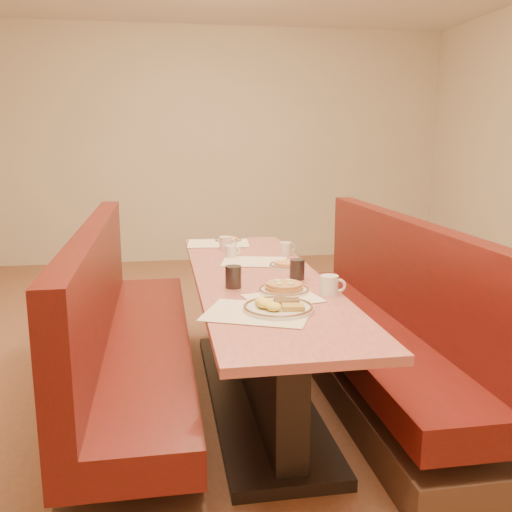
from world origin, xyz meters
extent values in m
plane|color=#9E6647|center=(0.00, 0.00, 0.00)|extent=(8.00, 8.00, 0.00)
cube|color=beige|center=(0.00, 4.00, 1.40)|extent=(6.00, 0.04, 2.80)
cube|color=black|center=(0.00, 0.00, 0.03)|extent=(0.55, 1.88, 0.06)
cube|color=black|center=(0.00, 0.00, 0.35)|extent=(0.15, 1.75, 0.71)
cube|color=#D26F61|center=(0.00, 0.00, 0.73)|extent=(0.70, 2.50, 0.04)
cube|color=#4C3326|center=(-0.68, 0.00, 0.10)|extent=(0.55, 2.50, 0.20)
cube|color=#5B100F|center=(-0.68, 0.00, 0.37)|extent=(0.55, 2.50, 0.16)
cube|color=#5B100F|center=(-0.89, 0.00, 0.75)|extent=(0.12, 2.50, 0.60)
cube|color=#4C3326|center=(0.68, 0.00, 0.10)|extent=(0.55, 2.50, 0.20)
cube|color=#5B100F|center=(0.68, 0.00, 0.37)|extent=(0.55, 2.50, 0.16)
cube|color=#5B100F|center=(0.89, 0.00, 0.75)|extent=(0.12, 2.50, 0.60)
cube|color=#FFE4C7|center=(-0.12, -0.67, 0.75)|extent=(0.55, 0.49, 0.00)
cube|color=#FFE4C7|center=(0.04, -0.46, 0.75)|extent=(0.39, 0.32, 0.00)
cube|color=#FFE4C7|center=(-0.12, 1.03, 0.75)|extent=(0.47, 0.37, 0.00)
cube|color=#FFE4C7|center=(0.04, 0.37, 0.75)|extent=(0.45, 0.38, 0.00)
cylinder|color=silver|center=(0.07, -0.35, 0.76)|extent=(0.26, 0.26, 0.02)
torus|color=brown|center=(0.07, -0.35, 0.77)|extent=(0.25, 0.25, 0.01)
cylinder|color=#D2864B|center=(0.07, -0.35, 0.78)|extent=(0.19, 0.19, 0.02)
cylinder|color=#D2864B|center=(0.07, -0.35, 0.79)|extent=(0.18, 0.18, 0.01)
cylinder|color=beige|center=(0.10, -0.32, 0.80)|extent=(0.03, 0.03, 0.01)
cylinder|color=beige|center=(0.04, -0.31, 0.80)|extent=(0.03, 0.03, 0.01)
cylinder|color=beige|center=(0.04, -0.37, 0.80)|extent=(0.03, 0.03, 0.01)
cylinder|color=beige|center=(0.10, -0.38, 0.80)|extent=(0.03, 0.03, 0.01)
cylinder|color=silver|center=(-0.02, -0.65, 0.76)|extent=(0.32, 0.32, 0.02)
torus|color=brown|center=(-0.02, -0.65, 0.77)|extent=(0.32, 0.32, 0.01)
ellipsoid|color=yellow|center=(-0.08, -0.66, 0.79)|extent=(0.08, 0.08, 0.04)
ellipsoid|color=yellow|center=(-0.05, -0.70, 0.79)|extent=(0.07, 0.07, 0.04)
ellipsoid|color=yellow|center=(-0.09, -0.61, 0.79)|extent=(0.06, 0.06, 0.04)
cylinder|color=brown|center=(0.02, -0.63, 0.78)|extent=(0.11, 0.03, 0.03)
cylinder|color=brown|center=(0.03, -0.60, 0.78)|extent=(0.11, 0.03, 0.03)
cube|color=gold|center=(0.03, -0.70, 0.78)|extent=(0.11, 0.08, 0.02)
cylinder|color=silver|center=(0.21, 0.20, 0.76)|extent=(0.21, 0.21, 0.02)
torus|color=brown|center=(0.21, 0.20, 0.77)|extent=(0.21, 0.21, 0.01)
cylinder|color=#EE9954|center=(0.21, 0.20, 0.77)|extent=(0.15, 0.15, 0.02)
ellipsoid|color=yellow|center=(0.18, 0.22, 0.78)|extent=(0.04, 0.04, 0.02)
cylinder|color=silver|center=(-0.04, 1.10, 0.76)|extent=(0.20, 0.20, 0.01)
torus|color=brown|center=(-0.04, 1.10, 0.76)|extent=(0.20, 0.20, 0.01)
cylinder|color=#EE9954|center=(-0.04, 1.10, 0.77)|extent=(0.14, 0.14, 0.01)
ellipsoid|color=yellow|center=(-0.06, 1.12, 0.78)|extent=(0.04, 0.04, 0.02)
cylinder|color=silver|center=(0.28, -0.43, 0.80)|extent=(0.09, 0.09, 0.10)
torus|color=silver|center=(0.33, -0.44, 0.80)|extent=(0.07, 0.04, 0.07)
cylinder|color=black|center=(0.28, -0.43, 0.84)|extent=(0.08, 0.08, 0.01)
cylinder|color=silver|center=(-0.09, 0.54, 0.79)|extent=(0.07, 0.07, 0.08)
torus|color=silver|center=(-0.05, 0.54, 0.79)|extent=(0.06, 0.02, 0.06)
cylinder|color=black|center=(-0.09, 0.54, 0.82)|extent=(0.06, 0.06, 0.01)
cylinder|color=silver|center=(0.28, 0.56, 0.79)|extent=(0.08, 0.08, 0.08)
torus|color=silver|center=(0.32, 0.57, 0.79)|extent=(0.06, 0.03, 0.06)
cylinder|color=black|center=(0.28, 0.56, 0.83)|extent=(0.07, 0.07, 0.01)
cylinder|color=silver|center=(-0.09, 0.79, 0.80)|extent=(0.09, 0.09, 0.09)
torus|color=silver|center=(-0.05, 0.78, 0.80)|extent=(0.07, 0.04, 0.07)
cylinder|color=black|center=(-0.09, 0.79, 0.84)|extent=(0.07, 0.07, 0.01)
cylinder|color=black|center=(-0.17, -0.21, 0.81)|extent=(0.08, 0.08, 0.11)
cylinder|color=silver|center=(-0.17, -0.21, 0.81)|extent=(0.08, 0.08, 0.12)
cylinder|color=black|center=(0.20, -0.09, 0.80)|extent=(0.08, 0.08, 0.11)
cylinder|color=silver|center=(0.20, -0.09, 0.81)|extent=(0.08, 0.08, 0.11)
camera|label=1|loc=(-0.53, -3.05, 1.52)|focal=40.00mm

